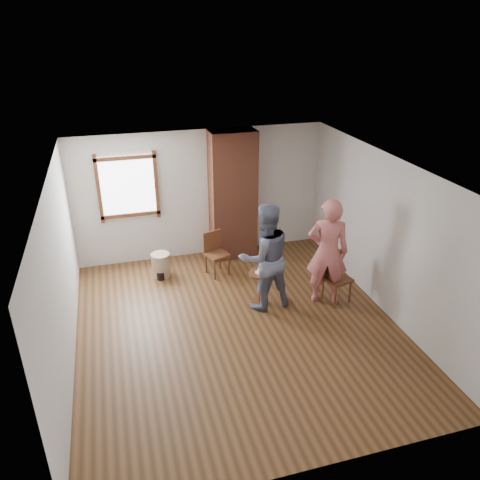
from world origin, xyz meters
name	(u,v)px	position (x,y,z in m)	size (l,w,h in m)	color
ground	(238,327)	(0.00, 0.00, 0.00)	(5.50, 5.50, 0.00)	brown
room_shell	(224,209)	(-0.06, 0.61, 1.81)	(5.04, 5.52, 2.62)	silver
brick_chimney	(233,196)	(0.60, 2.50, 1.30)	(0.90, 0.50, 2.60)	#A25439
stoneware_crock	(161,265)	(-0.97, 2.01, 0.23)	(0.36, 0.36, 0.46)	tan
dark_pot	(161,276)	(-1.00, 1.87, 0.07)	(0.14, 0.14, 0.14)	black
dining_chair_left	(215,251)	(0.07, 1.84, 0.47)	(0.50, 0.50, 0.84)	brown
dining_chair_right	(335,274)	(1.85, 0.36, 0.49)	(0.50, 0.50, 0.87)	brown
side_table	(260,282)	(0.56, 0.59, 0.40)	(0.40, 0.40, 0.60)	brown
cake_plate	(260,272)	(0.56, 0.59, 0.60)	(0.18, 0.18, 0.01)	white
cake_slice	(261,270)	(0.57, 0.59, 0.64)	(0.08, 0.07, 0.06)	white
man	(265,257)	(0.60, 0.49, 0.94)	(0.91, 0.71, 1.87)	#141838
person_pink	(328,252)	(1.66, 0.34, 0.95)	(0.69, 0.46, 1.91)	#D56C6A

